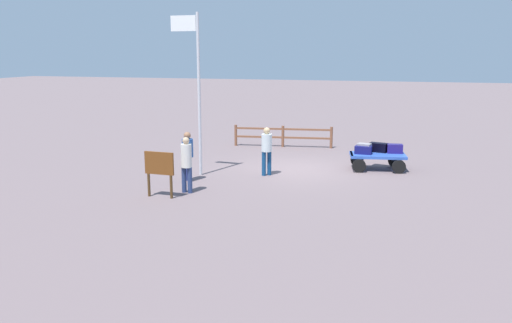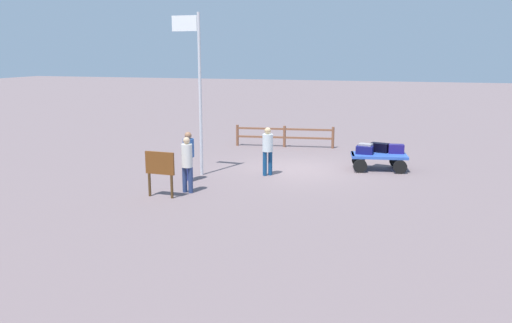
{
  "view_description": "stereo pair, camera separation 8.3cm",
  "coord_description": "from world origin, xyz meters",
  "px_view_note": "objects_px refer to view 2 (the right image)",
  "views": [
    {
      "loc": [
        -3.75,
        17.96,
        4.12
      ],
      "look_at": [
        -0.23,
        6.0,
        1.5
      ],
      "focal_mm": 36.63,
      "sensor_mm": 36.0,
      "label": 1
    },
    {
      "loc": [
        -3.83,
        17.93,
        4.12
      ],
      "look_at": [
        -0.23,
        6.0,
        1.5
      ],
      "focal_mm": 36.63,
      "sensor_mm": 36.0,
      "label": 2
    }
  ],
  "objects_px": {
    "worker_lead": "(268,147)",
    "flagpole": "(197,81)",
    "worker_supervisor": "(187,161)",
    "suitcase_tan": "(380,148)",
    "worker_trailing": "(189,152)",
    "luggage_cart": "(378,158)",
    "suitcase_grey": "(396,149)",
    "suitcase_navy": "(365,148)",
    "suitcase_olive": "(365,150)",
    "signboard": "(160,168)"
  },
  "relations": [
    {
      "from": "worker_supervisor",
      "to": "worker_trailing",
      "type": "bearing_deg",
      "value": -67.72
    },
    {
      "from": "worker_lead",
      "to": "suitcase_olive",
      "type": "bearing_deg",
      "value": -148.7
    },
    {
      "from": "worker_lead",
      "to": "signboard",
      "type": "xyz_separation_m",
      "value": [
        2.23,
        3.53,
        -0.09
      ]
    },
    {
      "from": "suitcase_tan",
      "to": "worker_trailing",
      "type": "distance_m",
      "value": 6.97
    },
    {
      "from": "suitcase_grey",
      "to": "suitcase_tan",
      "type": "xyz_separation_m",
      "value": [
        0.57,
        -0.07,
        0.0
      ]
    },
    {
      "from": "suitcase_olive",
      "to": "worker_supervisor",
      "type": "relative_size",
      "value": 0.36
    },
    {
      "from": "luggage_cart",
      "to": "suitcase_grey",
      "type": "xyz_separation_m",
      "value": [
        -0.59,
        -0.36,
        0.31
      ]
    },
    {
      "from": "suitcase_grey",
      "to": "luggage_cart",
      "type": "bearing_deg",
      "value": 31.52
    },
    {
      "from": "worker_trailing",
      "to": "worker_supervisor",
      "type": "relative_size",
      "value": 0.96
    },
    {
      "from": "suitcase_navy",
      "to": "flagpole",
      "type": "height_order",
      "value": "flagpole"
    },
    {
      "from": "worker_trailing",
      "to": "flagpole",
      "type": "relative_size",
      "value": 0.3
    },
    {
      "from": "luggage_cart",
      "to": "worker_supervisor",
      "type": "bearing_deg",
      "value": 42.44
    },
    {
      "from": "worker_lead",
      "to": "worker_supervisor",
      "type": "xyz_separation_m",
      "value": [
        1.69,
        2.84,
        -0.01
      ]
    },
    {
      "from": "luggage_cart",
      "to": "signboard",
      "type": "relative_size",
      "value": 1.55
    },
    {
      "from": "worker_supervisor",
      "to": "suitcase_navy",
      "type": "bearing_deg",
      "value": -134.4
    },
    {
      "from": "luggage_cart",
      "to": "suitcase_grey",
      "type": "distance_m",
      "value": 0.76
    },
    {
      "from": "suitcase_tan",
      "to": "luggage_cart",
      "type": "bearing_deg",
      "value": 88.25
    },
    {
      "from": "suitcase_olive",
      "to": "worker_trailing",
      "type": "height_order",
      "value": "worker_trailing"
    },
    {
      "from": "luggage_cart",
      "to": "signboard",
      "type": "bearing_deg",
      "value": 43.47
    },
    {
      "from": "worker_trailing",
      "to": "flagpole",
      "type": "height_order",
      "value": "flagpole"
    },
    {
      "from": "suitcase_tan",
      "to": "flagpole",
      "type": "height_order",
      "value": "flagpole"
    },
    {
      "from": "suitcase_tan",
      "to": "signboard",
      "type": "height_order",
      "value": "signboard"
    },
    {
      "from": "worker_lead",
      "to": "worker_supervisor",
      "type": "relative_size",
      "value": 0.98
    },
    {
      "from": "luggage_cart",
      "to": "suitcase_tan",
      "type": "relative_size",
      "value": 3.05
    },
    {
      "from": "flagpole",
      "to": "suitcase_olive",
      "type": "bearing_deg",
      "value": -155.43
    },
    {
      "from": "suitcase_tan",
      "to": "flagpole",
      "type": "distance_m",
      "value": 6.98
    },
    {
      "from": "suitcase_olive",
      "to": "signboard",
      "type": "relative_size",
      "value": 0.45
    },
    {
      "from": "suitcase_olive",
      "to": "signboard",
      "type": "xyz_separation_m",
      "value": [
        5.29,
        5.39,
        0.17
      ]
    },
    {
      "from": "worker_trailing",
      "to": "worker_supervisor",
      "type": "height_order",
      "value": "worker_supervisor"
    },
    {
      "from": "suitcase_olive",
      "to": "worker_lead",
      "type": "distance_m",
      "value": 3.59
    },
    {
      "from": "worker_lead",
      "to": "worker_trailing",
      "type": "bearing_deg",
      "value": 33.71
    },
    {
      "from": "luggage_cart",
      "to": "worker_supervisor",
      "type": "relative_size",
      "value": 1.23
    },
    {
      "from": "suitcase_tan",
      "to": "suitcase_olive",
      "type": "height_order",
      "value": "suitcase_tan"
    },
    {
      "from": "worker_lead",
      "to": "flagpole",
      "type": "xyz_separation_m",
      "value": [
        2.28,
        0.58,
        2.2
      ]
    },
    {
      "from": "suitcase_navy",
      "to": "flagpole",
      "type": "distance_m",
      "value": 6.43
    },
    {
      "from": "suitcase_grey",
      "to": "worker_lead",
      "type": "relative_size",
      "value": 0.35
    },
    {
      "from": "luggage_cart",
      "to": "suitcase_grey",
      "type": "height_order",
      "value": "suitcase_grey"
    },
    {
      "from": "luggage_cart",
      "to": "suitcase_tan",
      "type": "bearing_deg",
      "value": -91.75
    },
    {
      "from": "suitcase_tan",
      "to": "worker_trailing",
      "type": "xyz_separation_m",
      "value": [
        5.8,
        3.87,
        0.22
      ]
    },
    {
      "from": "suitcase_navy",
      "to": "luggage_cart",
      "type": "bearing_deg",
      "value": 170.36
    },
    {
      "from": "suitcase_grey",
      "to": "worker_trailing",
      "type": "bearing_deg",
      "value": 30.8
    },
    {
      "from": "suitcase_olive",
      "to": "worker_supervisor",
      "type": "xyz_separation_m",
      "value": [
        4.75,
        4.7,
        0.25
      ]
    },
    {
      "from": "worker_supervisor",
      "to": "signboard",
      "type": "height_order",
      "value": "worker_supervisor"
    },
    {
      "from": "suitcase_navy",
      "to": "worker_trailing",
      "type": "distance_m",
      "value": 6.37
    },
    {
      "from": "flagpole",
      "to": "signboard",
      "type": "relative_size",
      "value": 4.03
    },
    {
      "from": "suitcase_grey",
      "to": "suitcase_navy",
      "type": "xyz_separation_m",
      "value": [
        1.06,
        0.28,
        0.01
      ]
    },
    {
      "from": "worker_trailing",
      "to": "worker_lead",
      "type": "bearing_deg",
      "value": -146.29
    },
    {
      "from": "suitcase_grey",
      "to": "suitcase_navy",
      "type": "bearing_deg",
      "value": 14.88
    },
    {
      "from": "suitcase_tan",
      "to": "suitcase_navy",
      "type": "xyz_separation_m",
      "value": [
        0.48,
        0.35,
        0.01
      ]
    },
    {
      "from": "suitcase_tan",
      "to": "signboard",
      "type": "xyz_separation_m",
      "value": [
        5.78,
        5.9,
        0.14
      ]
    }
  ]
}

